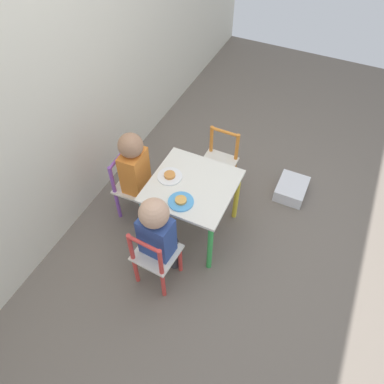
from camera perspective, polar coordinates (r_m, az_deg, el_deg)
ground_plane at (r=2.85m, az=0.00°, el=-5.52°), size 6.00×6.00×0.00m
house_wall at (r=2.41m, az=-20.54°, el=21.03°), size 6.00×0.06×2.60m
kids_table at (r=2.53m, az=0.00°, el=-0.08°), size 0.56×0.56×0.49m
chair_purple at (r=2.79m, az=-9.07°, el=0.76°), size 0.27×0.27×0.53m
chair_red at (r=2.41m, az=-5.66°, el=-9.83°), size 0.28×0.28×0.53m
chair_orange at (r=2.93m, az=4.10°, el=4.33°), size 0.26×0.26×0.53m
child_back at (r=2.62m, az=-8.44°, el=3.38°), size 0.21×0.22×0.77m
child_left at (r=2.27m, az=-5.21°, el=-6.05°), size 0.23×0.21×0.75m
plate_back at (r=2.51m, az=-3.41°, el=2.44°), size 0.17×0.17×0.03m
plate_left at (r=2.36m, az=-1.71°, el=-1.41°), size 0.16×0.16×0.03m
storage_bin at (r=3.13m, az=14.92°, el=0.46°), size 0.28×0.23×0.11m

